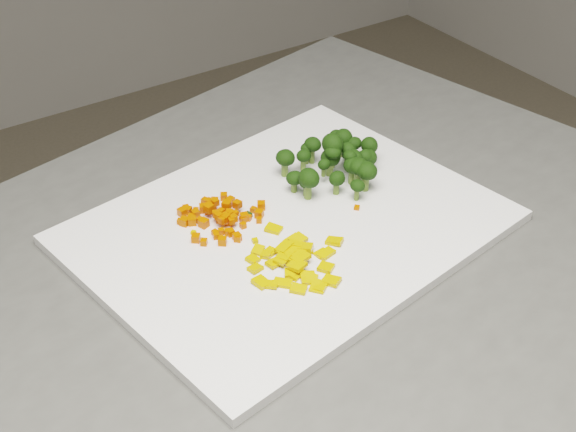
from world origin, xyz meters
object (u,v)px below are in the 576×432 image
carrot_pile (223,210)px  broccoli_pile (332,157)px  cutting_board (288,227)px  pepper_pile (296,251)px

carrot_pile → broccoli_pile: 0.15m
cutting_board → broccoli_pile: 0.11m
pepper_pile → broccoli_pile: bearing=40.0°
carrot_pile → pepper_pile: (0.03, -0.10, -0.01)m
cutting_board → broccoli_pile: broccoli_pile is taller
carrot_pile → broccoli_pile: bearing=1.4°
carrot_pile → pepper_pile: bearing=-73.1°
cutting_board → broccoli_pile: (0.10, 0.05, 0.03)m
carrot_pile → pepper_pile: 0.10m
pepper_pile → carrot_pile: bearing=106.9°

